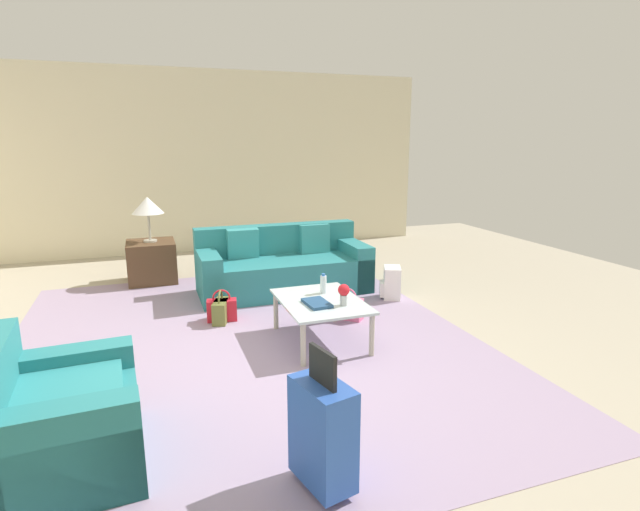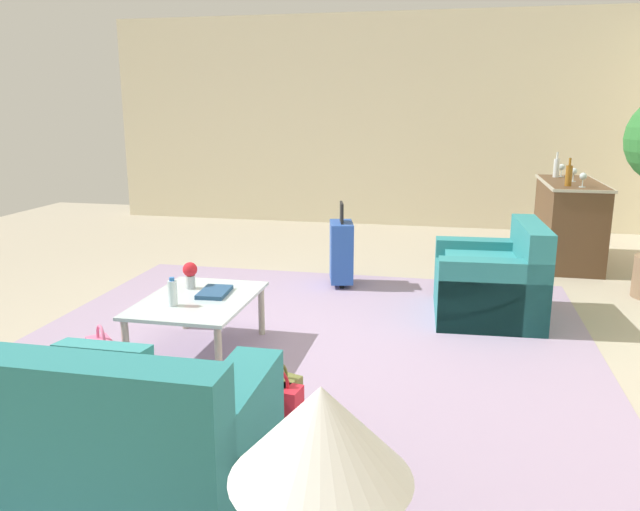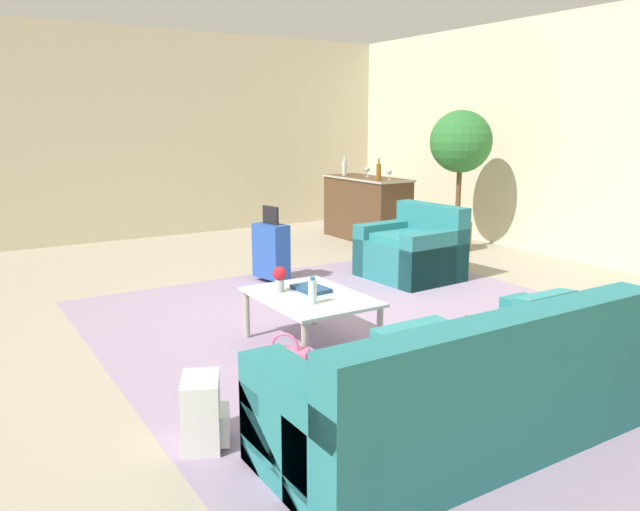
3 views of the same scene
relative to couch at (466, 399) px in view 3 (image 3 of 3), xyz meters
The scene contains 22 objects.
ground_plane 2.29m from the couch, 164.69° to the left, with size 12.00×12.00×0.00m, color #A89E89.
wall_back 5.30m from the couch, 115.19° to the left, with size 10.24×0.12×3.10m, color beige.
wall_left 7.38m from the couch, behind, with size 0.12×8.00×3.10m, color beige.
area_rug 1.81m from the couch, 153.32° to the left, with size 5.20×4.40×0.01m, color #9984A3.
couch is the anchor object (origin of this frame).
armchair 3.84m from the couch, 143.78° to the left, with size 1.04×0.92×0.83m.
coffee_table 1.80m from the couch, behind, with size 1.04×0.76×0.43m.
water_bottle 1.61m from the couch, behind, with size 0.06×0.06×0.20m.
coffee_table_book 1.93m from the couch, behind, with size 0.32×0.20×0.03m, color navy.
flower_vase 2.03m from the couch, behind, with size 0.11×0.11×0.21m.
bar_console 6.19m from the couch, 148.84° to the left, with size 1.51×0.63×0.94m.
wine_glass_leftmost 6.65m from the couch, 151.47° to the left, with size 0.08×0.08×0.15m.
wine_glass_left_of_centre 6.23m from the couch, 148.79° to the left, with size 0.08×0.08×0.15m.
wine_glass_right_of_centre 5.81m from the couch, 146.08° to the left, with size 0.08×0.08×0.15m.
wine_bottle_clear 6.54m from the couch, 151.68° to the left, with size 0.07×0.07×0.30m.
wine_bottle_amber 5.80m from the couch, 147.60° to the left, with size 0.07×0.07×0.30m.
suitcase_blue 3.88m from the couch, 168.09° to the left, with size 0.44×0.31×0.85m.
handbag_olive 1.33m from the couch, 134.39° to the left, with size 0.35×0.24×0.36m.
handbag_pink 1.37m from the couch, 163.07° to the right, with size 0.33×0.33×0.36m.
handbag_red 1.30m from the couch, 133.90° to the left, with size 0.19×0.34×0.36m.
backpack_white 1.43m from the couch, 123.48° to the right, with size 0.36×0.33×0.40m.
potted_ficus 5.61m from the couch, 136.41° to the left, with size 0.84×0.84×1.91m.
Camera 3 is at (4.42, -2.92, 1.76)m, focal length 35.00 mm.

